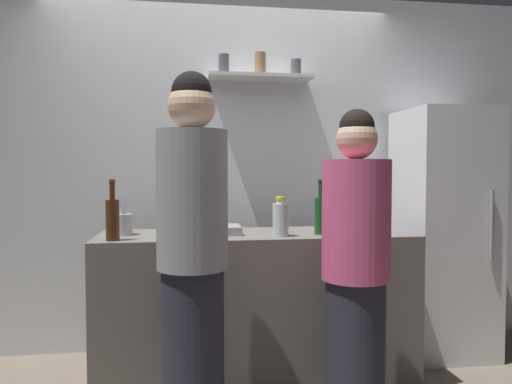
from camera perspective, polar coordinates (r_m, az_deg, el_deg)
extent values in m
cube|color=white|center=(3.63, -4.24, 2.51)|extent=(4.80, 0.10, 2.60)
cube|color=silver|center=(3.56, 0.50, 13.32)|extent=(0.74, 0.22, 0.02)
cylinder|color=#4C4C51|center=(3.55, -3.79, 14.71)|extent=(0.07, 0.07, 0.14)
cylinder|color=olive|center=(3.58, 0.50, 14.78)|extent=(0.08, 0.08, 0.16)
cylinder|color=#4C4C51|center=(3.62, 4.70, 14.30)|extent=(0.07, 0.07, 0.12)
cube|color=white|center=(3.72, 21.09, -4.38)|extent=(0.58, 0.59, 1.73)
cylinder|color=#99999E|center=(3.53, 25.89, -3.41)|extent=(0.02, 0.02, 0.45)
cube|color=#66605B|center=(3.06, 0.00, -13.40)|extent=(1.89, 0.61, 0.92)
cube|color=gray|center=(2.93, -5.19, -4.45)|extent=(0.34, 0.24, 0.05)
cylinder|color=#B2B2B7|center=(2.97, -15.28, -3.69)|extent=(0.11, 0.11, 0.12)
cylinder|color=silver|center=(2.97, -15.19, -2.42)|extent=(0.02, 0.03, 0.18)
cylinder|color=silver|center=(2.97, -15.30, -2.35)|extent=(0.05, 0.01, 0.19)
cylinder|color=silver|center=(2.96, -15.65, -2.42)|extent=(0.02, 0.02, 0.18)
cylinder|color=silver|center=(2.98, -15.32, -2.62)|extent=(0.01, 0.01, 0.16)
cylinder|color=silver|center=(2.96, -15.37, -2.68)|extent=(0.01, 0.01, 0.16)
cylinder|color=silver|center=(2.96, -15.35, -2.63)|extent=(0.04, 0.01, 0.16)
cylinder|color=silver|center=(2.95, -15.42, -2.46)|extent=(0.02, 0.01, 0.18)
cylinder|color=silver|center=(2.99, -15.10, -2.56)|extent=(0.02, 0.01, 0.16)
cylinder|color=#B2BFB2|center=(3.29, 8.06, -2.43)|extent=(0.07, 0.07, 0.20)
cylinder|color=#B2BFB2|center=(3.28, 8.07, -0.06)|extent=(0.03, 0.03, 0.08)
cylinder|color=#333333|center=(3.28, 8.08, 0.76)|extent=(0.03, 0.03, 0.02)
cylinder|color=#472814|center=(2.74, -16.47, -3.19)|extent=(0.07, 0.07, 0.22)
cylinder|color=#472814|center=(2.73, -16.51, 0.11)|extent=(0.03, 0.03, 0.09)
cylinder|color=maroon|center=(2.73, -16.53, 1.27)|extent=(0.03, 0.03, 0.02)
cylinder|color=#19471E|center=(2.92, 7.57, -2.81)|extent=(0.07, 0.07, 0.22)
cylinder|color=#19471E|center=(2.91, 7.59, 0.22)|extent=(0.03, 0.03, 0.09)
cylinder|color=black|center=(2.91, 7.59, 1.25)|extent=(0.03, 0.03, 0.02)
cylinder|color=silver|center=(2.81, 2.90, -3.30)|extent=(0.09, 0.09, 0.19)
cylinder|color=silver|center=(2.80, 2.91, -1.13)|extent=(0.05, 0.05, 0.02)
cylinder|color=yellow|center=(2.80, 2.91, -0.72)|extent=(0.06, 0.06, 0.02)
cylinder|color=#262633|center=(2.63, 11.52, -18.06)|extent=(0.30, 0.30, 0.75)
cylinder|color=#D14C7F|center=(2.47, 11.66, -3.21)|extent=(0.34, 0.34, 0.60)
sphere|color=#D8AD8C|center=(2.47, 11.74, 6.11)|extent=(0.20, 0.20, 0.20)
sphere|color=black|center=(2.47, 11.75, 7.53)|extent=(0.17, 0.17, 0.17)
cylinder|color=#262633|center=(2.49, -7.39, -18.29)|extent=(0.30, 0.30, 0.83)
cylinder|color=gray|center=(2.33, -7.49, -0.89)|extent=(0.34, 0.34, 0.66)
sphere|color=#D8AD8C|center=(2.35, -7.55, 9.95)|extent=(0.23, 0.23, 0.23)
sphere|color=black|center=(2.36, -7.56, 11.58)|extent=(0.19, 0.19, 0.19)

